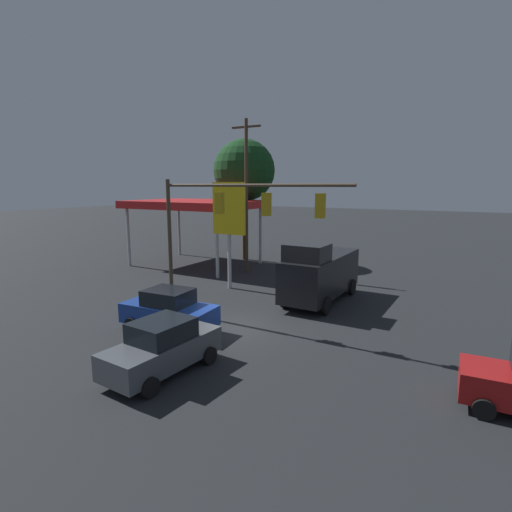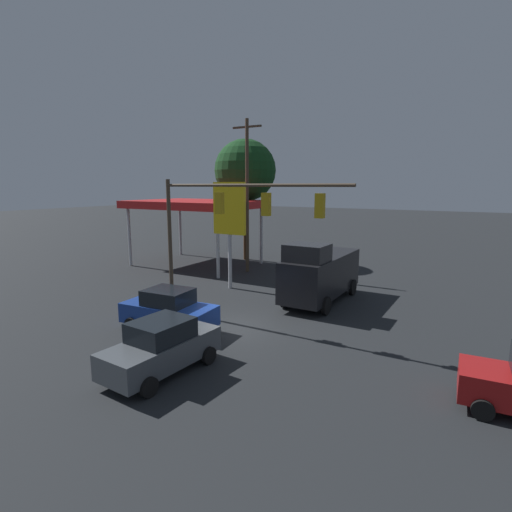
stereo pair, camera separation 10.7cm
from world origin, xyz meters
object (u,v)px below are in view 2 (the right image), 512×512
Objects in this scene: delivery_truck at (320,273)px; sedan_far at (162,347)px; sedan_waiting at (169,310)px; price_sign at (229,213)px; traffic_signal_assembly at (229,216)px; utility_pole at (247,193)px; street_tree at (245,171)px.

sedan_far is at bearing -7.68° from delivery_truck.
delivery_truck is 8.90m from sedan_waiting.
sedan_waiting is at bearing 103.32° from price_sign.
traffic_signal_assembly reaches higher than sedan_waiting.
utility_pole is at bearing -121.58° from delivery_truck.
delivery_truck is (-2.43, -5.56, -3.50)m from traffic_signal_assembly.
price_sign reaches higher than delivery_truck.
sedan_far is (1.63, 11.06, -0.74)m from delivery_truck.
traffic_signal_assembly is 1.42× the size of price_sign.
sedan_far is (-2.69, 3.31, 0.00)m from sedan_waiting.
street_tree reaches higher than sedan_waiting.
traffic_signal_assembly is 17.16m from street_tree.
utility_pole is 1.67× the size of delivery_truck.
utility_pole reaches higher than delivery_truck.
delivery_truck reaches higher than sedan_waiting.
sedan_waiting is at bearing 110.51° from street_tree.
street_tree is at bearing -63.90° from price_sign.
sedan_waiting is (4.31, 7.75, -0.74)m from delivery_truck.
traffic_signal_assembly is 0.85× the size of utility_pole.
delivery_truck is at bearing -123.54° from sedan_waiting.
price_sign is at bearing -56.34° from traffic_signal_assembly.
price_sign is at bearing 116.10° from street_tree.
price_sign is 8.89m from sedan_waiting.
sedan_waiting is (1.88, 2.19, -4.24)m from traffic_signal_assembly.
sedan_far is 23.28m from street_tree.
utility_pole is at bearing -78.87° from sedan_waiting.
traffic_signal_assembly is at bearing -167.84° from sedan_far.
price_sign is 0.99× the size of delivery_truck.
traffic_signal_assembly is 11.86m from utility_pole.
sedan_far is at bearing 114.01° from street_tree.
traffic_signal_assembly is at bearing 119.09° from street_tree.
utility_pole is 5.46m from street_tree.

